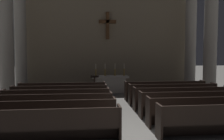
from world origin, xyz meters
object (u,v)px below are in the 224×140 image
object	(u,v)px
candlestick_inner_right	(115,72)
candlestick_outer_right	(124,72)
pew_right_row_6	(165,90)
lectern	(95,86)
candlestick_inner_left	(105,72)
pew_right_row_4	(182,98)
pew_left_row_2	(47,115)
column_right_third	(211,34)
candlestick_outer_left	(96,72)
pew_right_row_5	(173,94)
column_left_third	(6,32)
pew_left_row_5	(60,96)
pew_left_row_3	(53,107)
altar	(110,84)
pew_right_row_3	(194,103)
column_right_fourth	(191,38)
column_left_fourth	(20,36)
pew_right_row_2	(210,110)
pew_left_row_4	(57,101)
pew_left_row_1	(40,126)
pew_left_row_6	(63,92)

from	to	relation	value
candlestick_inner_right	candlestick_outer_right	size ratio (longest dim) A/B	1.00
pew_right_row_6	lectern	bearing A→B (deg)	159.90
candlestick_inner_left	pew_right_row_4	bearing A→B (deg)	-58.32
pew_left_row_2	candlestick_inner_left	world-z (taller)	candlestick_inner_left
column_right_third	candlestick_outer_left	xyz separation A→B (m)	(-6.16, 1.72, -2.11)
pew_right_row_5	column_left_third	bearing A→B (deg)	167.00
pew_left_row_5	column_right_third	size ratio (longest dim) A/B	0.59
pew_left_row_3	pew_left_row_5	xyz separation A→B (m)	(0.00, 2.11, 0.00)
pew_left_row_5	altar	xyz separation A→B (m)	(2.53, 3.53, 0.06)
pew_right_row_3	candlestick_inner_left	size ratio (longest dim) A/B	5.57
column_right_third	lectern	size ratio (longest dim) A/B	5.97
pew_left_row_3	column_right_fourth	xyz separation A→B (m)	(7.84, 6.31, 2.88)
column_left_fourth	lectern	xyz separation A→B (m)	(4.35, -1.87, -2.81)
pew_right_row_2	column_right_third	bearing A→B (deg)	60.72
pew_right_row_4	candlestick_outer_right	xyz separation A→B (m)	(-1.68, 4.58, 0.77)
column_right_fourth	candlestick_outer_left	distance (m)	6.55
pew_left_row_4	pew_right_row_3	world-z (taller)	same
pew_right_row_2	candlestick_inner_left	distance (m)	7.30
pew_right_row_6	candlestick_inner_left	xyz separation A→B (m)	(-2.83, 2.48, 0.77)
pew_right_row_3	pew_left_row_3	bearing A→B (deg)	180.00
pew_left_row_4	candlestick_outer_left	size ratio (longest dim) A/B	5.57
pew_left_row_1	column_left_third	xyz separation A→B (m)	(-2.79, 6.02, 2.88)
pew_left_row_6	pew_right_row_5	bearing A→B (deg)	-11.77
pew_left_row_1	pew_right_row_3	size ratio (longest dim) A/B	1.00
pew_right_row_2	column_left_fourth	bearing A→B (deg)	136.81
pew_right_row_6	candlestick_inner_left	bearing A→B (deg)	138.79
candlestick_outer_right	candlestick_inner_left	bearing A→B (deg)	180.00
pew_left_row_5	column_left_fourth	bearing A→B (deg)	123.54
pew_right_row_5	lectern	xyz separation A→B (m)	(-3.49, 2.33, 0.07)
pew_left_row_2	pew_left_row_3	size ratio (longest dim) A/B	1.00
pew_left_row_1	lectern	size ratio (longest dim) A/B	3.51
pew_right_row_4	column_left_third	size ratio (longest dim) A/B	0.59
lectern	pew_right_row_2	bearing A→B (deg)	-57.56
pew_right_row_5	column_right_fourth	xyz separation A→B (m)	(2.79, 4.20, 2.88)
pew_left_row_1	candlestick_inner_left	distance (m)	8.09
pew_left_row_3	pew_right_row_5	distance (m)	5.48
pew_left_row_6	pew_left_row_2	bearing A→B (deg)	-90.00
pew_left_row_1	candlestick_inner_right	world-z (taller)	candlestick_inner_right
pew_left_row_2	column_right_fourth	size ratio (longest dim) A/B	0.59
column_right_fourth	candlestick_inner_left	distance (m)	6.04
pew_right_row_4	pew_right_row_6	bearing A→B (deg)	90.00
pew_left_row_6	altar	bearing A→B (deg)	44.42
pew_left_row_1	column_left_fourth	distance (m)	9.32
pew_right_row_3	column_left_third	bearing A→B (deg)	153.46
column_right_third	column_right_fourth	world-z (taller)	same
pew_left_row_5	lectern	distance (m)	2.81
pew_left_row_1	column_left_third	distance (m)	7.23
column_left_third	candlestick_inner_left	distance (m)	5.71
pew_right_row_4	altar	size ratio (longest dim) A/B	1.84
pew_left_row_2	pew_left_row_6	bearing A→B (deg)	90.00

